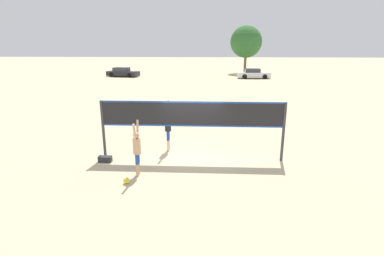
{
  "coord_description": "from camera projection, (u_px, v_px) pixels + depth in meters",
  "views": [
    {
      "loc": [
        0.61,
        -11.91,
        4.73
      ],
      "look_at": [
        0.0,
        0.0,
        1.37
      ],
      "focal_mm": 28.0,
      "sensor_mm": 36.0,
      "label": 1
    }
  ],
  "objects": [
    {
      "name": "parked_car_mid",
      "position": [
        123.0,
        73.0,
        44.52
      ],
      "size": [
        5.01,
        2.76,
        1.35
      ],
      "rotation": [
        0.0,
        0.0,
        -0.23
      ],
      "color": "#232328",
      "rests_on": "ground_plane"
    },
    {
      "name": "volleyball_net",
      "position": [
        192.0,
        119.0,
        12.28
      ],
      "size": [
        7.62,
        0.12,
        2.48
      ],
      "color": "#38383D",
      "rests_on": "ground_plane"
    },
    {
      "name": "gear_bag",
      "position": [
        105.0,
        159.0,
        12.4
      ],
      "size": [
        0.54,
        0.27,
        0.24
      ],
      "color": "#2D2D33",
      "rests_on": "ground_plane"
    },
    {
      "name": "parked_car_near",
      "position": [
        254.0,
        74.0,
        42.34
      ],
      "size": [
        4.54,
        1.94,
        1.35
      ],
      "rotation": [
        0.0,
        0.0,
        0.02
      ],
      "color": "silver",
      "rests_on": "ground_plane"
    },
    {
      "name": "tree_left_cluster",
      "position": [
        246.0,
        42.0,
        48.62
      ],
      "size": [
        5.13,
        5.13,
        7.61
      ],
      "color": "brown",
      "rests_on": "ground_plane"
    },
    {
      "name": "volleyball",
      "position": [
        126.0,
        181.0,
        10.47
      ],
      "size": [
        0.22,
        0.22,
        0.22
      ],
      "color": "yellow",
      "rests_on": "ground_plane"
    },
    {
      "name": "player_spiker",
      "position": [
        137.0,
        148.0,
        10.92
      ],
      "size": [
        0.28,
        0.69,
        2.05
      ],
      "rotation": [
        0.0,
        0.0,
        1.57
      ],
      "color": "tan",
      "rests_on": "ground_plane"
    },
    {
      "name": "player_blocker",
      "position": [
        168.0,
        125.0,
        13.44
      ],
      "size": [
        0.28,
        0.72,
        2.29
      ],
      "rotation": [
        0.0,
        0.0,
        -1.57
      ],
      "color": "beige",
      "rests_on": "ground_plane"
    },
    {
      "name": "ground_plane",
      "position": [
        192.0,
        159.0,
        12.76
      ],
      "size": [
        200.0,
        200.0,
        0.0
      ],
      "primitive_type": "plane",
      "color": "beige"
    }
  ]
}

